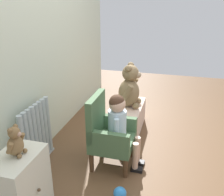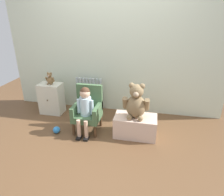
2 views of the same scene
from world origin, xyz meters
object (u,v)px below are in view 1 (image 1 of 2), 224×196
at_px(radiator, 37,136).
at_px(small_teddy_bear, 15,142).
at_px(child_armchair, 108,133).
at_px(toy_ball, 120,193).
at_px(small_dresser, 21,189).
at_px(large_teddy_bear, 130,88).
at_px(child_figure, 120,121).
at_px(low_bench, 128,117).

bearing_deg(radiator, small_teddy_bear, -157.73).
distance_m(child_armchair, toy_ball, 0.57).
height_order(radiator, child_armchair, child_armchair).
distance_m(radiator, small_dresser, 0.68).
bearing_deg(large_teddy_bear, child_armchair, 175.82).
xyz_separation_m(child_figure, toy_ball, (-0.44, -0.11, -0.42)).
bearing_deg(child_armchair, large_teddy_bear, -4.18).
bearing_deg(large_teddy_bear, child_figure, -175.42).
relative_size(child_armchair, small_teddy_bear, 3.29).
relative_size(large_teddy_bear, toy_ball, 4.79).
distance_m(large_teddy_bear, toy_ball, 1.28).
relative_size(radiator, child_figure, 0.85).
bearing_deg(child_armchair, small_dresser, 153.70).
bearing_deg(toy_ball, large_teddy_bear, 8.33).
distance_m(low_bench, large_teddy_bear, 0.38).
height_order(radiator, toy_ball, radiator).
relative_size(large_teddy_bear, small_teddy_bear, 2.42).
xyz_separation_m(small_teddy_bear, toy_ball, (0.35, -0.63, -0.59)).
relative_size(small_dresser, large_teddy_bear, 1.07).
bearing_deg(radiator, small_dresser, -158.65).
bearing_deg(low_bench, small_dresser, 164.12).
height_order(child_figure, small_teddy_bear, small_teddy_bear).
xyz_separation_m(small_dresser, large_teddy_bear, (1.55, -0.46, 0.26)).
height_order(child_figure, toy_ball, child_figure).
relative_size(small_dresser, low_bench, 0.90).
height_order(radiator, large_teddy_bear, large_teddy_bear).
height_order(low_bench, small_teddy_bear, small_teddy_bear).
bearing_deg(child_figure, toy_ball, -165.62).
distance_m(small_teddy_bear, toy_ball, 0.93).
xyz_separation_m(radiator, low_bench, (0.92, -0.69, -0.15)).
distance_m(radiator, low_bench, 1.16).
bearing_deg(child_armchair, toy_ball, -152.97).
height_order(small_dresser, toy_ball, small_dresser).
bearing_deg(small_dresser, large_teddy_bear, -16.44).
bearing_deg(large_teddy_bear, small_dresser, 163.56).
height_order(low_bench, toy_ball, low_bench).
bearing_deg(large_teddy_bear, small_teddy_bear, 163.46).
xyz_separation_m(radiator, toy_ball, (-0.26, -0.88, -0.25)).
height_order(radiator, small_teddy_bear, small_teddy_bear).
bearing_deg(radiator, child_figure, -76.49).
distance_m(low_bench, small_teddy_bear, 1.67).
relative_size(child_armchair, child_figure, 0.96).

